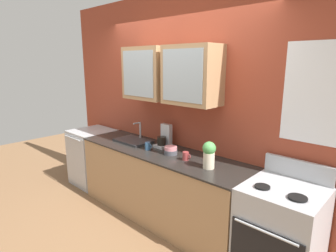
% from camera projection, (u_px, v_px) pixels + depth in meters
% --- Properties ---
extents(ground_plane, '(10.00, 10.00, 0.00)m').
position_uv_depth(ground_plane, '(160.00, 216.00, 3.64)').
color(ground_plane, brown).
extents(back_wall_unit, '(4.46, 0.45, 2.81)m').
position_uv_depth(back_wall_unit, '(178.00, 100.00, 3.55)').
color(back_wall_unit, '#993D28').
rests_on(back_wall_unit, ground_plane).
extents(counter, '(2.42, 0.68, 0.89)m').
position_uv_depth(counter, '(159.00, 184.00, 3.54)').
color(counter, '#A87F56').
rests_on(counter, ground_plane).
extents(stove_range, '(0.66, 0.68, 1.07)m').
position_uv_depth(stove_range, '(280.00, 233.00, 2.51)').
color(stove_range, '#ADAFB5').
rests_on(stove_range, ground_plane).
extents(sink_faucet, '(0.50, 0.33, 0.26)m').
position_uv_depth(sink_faucet, '(133.00, 140.00, 3.83)').
color(sink_faucet, '#2D2D30').
rests_on(sink_faucet, counter).
extents(bowl_stack, '(0.16, 0.16, 0.10)m').
position_uv_depth(bowl_stack, '(171.00, 150.00, 3.31)').
color(bowl_stack, '#4C4C54').
rests_on(bowl_stack, counter).
extents(vase, '(0.14, 0.14, 0.28)m').
position_uv_depth(vase, '(209.00, 154.00, 2.85)').
color(vase, beige).
rests_on(vase, counter).
extents(cup_near_sink, '(0.11, 0.07, 0.10)m').
position_uv_depth(cup_near_sink, '(148.00, 146.00, 3.47)').
color(cup_near_sink, '#38608C').
rests_on(cup_near_sink, counter).
extents(cup_near_bowls, '(0.10, 0.07, 0.10)m').
position_uv_depth(cup_near_bowls, '(186.00, 156.00, 3.10)').
color(cup_near_bowls, '#993838').
rests_on(cup_near_bowls, counter).
extents(dishwasher, '(0.60, 0.66, 0.89)m').
position_uv_depth(dishwasher, '(93.00, 157.00, 4.56)').
color(dishwasher, '#ADAFB5').
rests_on(dishwasher, ground_plane).
extents(coffee_maker, '(0.17, 0.20, 0.29)m').
position_uv_depth(coffee_maker, '(164.00, 138.00, 3.59)').
color(coffee_maker, '#B7B7BC').
rests_on(coffee_maker, counter).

